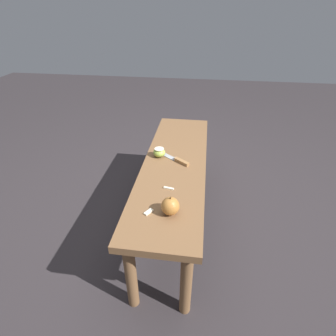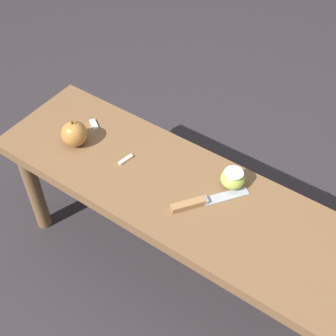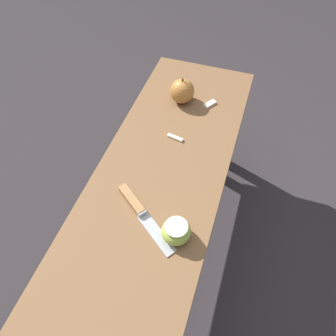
{
  "view_description": "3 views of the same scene",
  "coord_description": "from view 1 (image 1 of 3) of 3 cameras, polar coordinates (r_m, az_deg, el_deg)",
  "views": [
    {
      "loc": [
        1.37,
        0.15,
        1.32
      ],
      "look_at": [
        0.13,
        -0.02,
        0.51
      ],
      "focal_mm": 28.0,
      "sensor_mm": 36.0,
      "label": 1
    },
    {
      "loc": [
        -0.43,
        0.77,
        1.57
      ],
      "look_at": [
        0.13,
        -0.02,
        0.51
      ],
      "focal_mm": 50.0,
      "sensor_mm": 36.0,
      "label": 2
    },
    {
      "loc": [
        -0.43,
        -0.21,
        1.26
      ],
      "look_at": [
        0.13,
        -0.02,
        0.51
      ],
      "focal_mm": 35.0,
      "sensor_mm": 36.0,
      "label": 3
    }
  ],
  "objects": [
    {
      "name": "ground_plane",
      "position": [
        1.91,
        1.28,
        -11.1
      ],
      "size": [
        8.0,
        8.0,
        0.0
      ],
      "primitive_type": "plane",
      "color": "#2D282B"
    },
    {
      "name": "wooden_bench",
      "position": [
        1.65,
        1.45,
        -0.78
      ],
      "size": [
        1.39,
        0.38,
        0.48
      ],
      "color": "brown",
      "rests_on": "ground_plane"
    },
    {
      "name": "knife",
      "position": [
        1.62,
        2.09,
        1.74
      ],
      "size": [
        0.17,
        0.21,
        0.02
      ],
      "rotation": [
        0.0,
        0.0,
        -2.2
      ],
      "color": "#9EA0A5",
      "rests_on": "wooden_bench"
    },
    {
      "name": "apple_whole",
      "position": [
        1.22,
        0.5,
        -8.29
      ],
      "size": [
        0.09,
        0.09,
        0.1
      ],
      "color": "#B27233",
      "rests_on": "wooden_bench"
    },
    {
      "name": "apple_cut",
      "position": [
        1.66,
        -1.92,
        3.42
      ],
      "size": [
        0.08,
        0.08,
        0.06
      ],
      "color": "#9EB747",
      "rests_on": "wooden_bench"
    },
    {
      "name": "apple_slice_near_knife",
      "position": [
        1.25,
        -4.25,
        -9.51
      ],
      "size": [
        0.05,
        0.04,
        0.01
      ],
      "color": "silver",
      "rests_on": "wooden_bench"
    },
    {
      "name": "apple_slice_center",
      "position": [
        1.39,
        0.26,
        -4.44
      ],
      "size": [
        0.02,
        0.06,
        0.01
      ],
      "color": "silver",
      "rests_on": "wooden_bench"
    }
  ]
}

